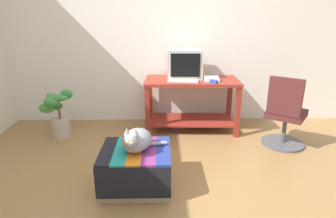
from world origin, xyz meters
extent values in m
plane|color=olive|center=(0.00, 0.00, 0.00)|extent=(14.00, 14.00, 0.00)
cube|color=silver|center=(0.00, 2.05, 1.30)|extent=(8.00, 0.10, 2.60)
cube|color=maroon|center=(-0.30, 1.34, 0.34)|extent=(0.06, 0.06, 0.69)
cube|color=maroon|center=(0.88, 1.30, 0.34)|extent=(0.06, 0.06, 0.69)
cube|color=maroon|center=(0.90, 1.86, 0.34)|extent=(0.06, 0.06, 0.69)
cube|color=maroon|center=(-0.29, 1.90, 0.34)|extent=(0.06, 0.06, 0.69)
cube|color=maroon|center=(0.30, 1.60, 0.14)|extent=(1.18, 0.58, 0.02)
cube|color=maroon|center=(0.30, 1.60, 0.71)|extent=(1.29, 0.68, 0.04)
cube|color=#BCB7A8|center=(0.21, 1.71, 0.74)|extent=(0.34, 0.27, 0.02)
cube|color=#BCB7A8|center=(0.21, 1.71, 0.93)|extent=(0.48, 0.38, 0.39)
cube|color=black|center=(0.20, 1.52, 0.94)|extent=(0.39, 0.02, 0.31)
cube|color=beige|center=(0.17, 1.46, 0.74)|extent=(0.42, 0.20, 0.02)
cube|color=white|center=(0.56, 1.54, 0.75)|extent=(0.22, 0.27, 0.04)
cube|color=tan|center=(-0.36, 0.17, 0.18)|extent=(0.61, 0.54, 0.37)
cube|color=black|center=(-0.36, -0.13, 0.22)|extent=(0.64, 0.01, 0.29)
cube|color=black|center=(-0.61, 0.17, 0.38)|extent=(0.13, 0.58, 0.02)
cube|color=#1E897A|center=(-0.49, 0.17, 0.38)|extent=(0.13, 0.58, 0.02)
cube|color=orange|center=(-0.36, 0.17, 0.38)|extent=(0.13, 0.58, 0.02)
cube|color=#7A2D6B|center=(-0.23, 0.17, 0.38)|extent=(0.13, 0.58, 0.02)
cube|color=navy|center=(-0.10, 0.17, 0.38)|extent=(0.13, 0.58, 0.02)
ellipsoid|color=gray|center=(-0.34, 0.17, 0.48)|extent=(0.34, 0.41, 0.19)
sphere|color=gray|center=(-0.37, 0.04, 0.53)|extent=(0.14, 0.14, 0.14)
cylinder|color=gray|center=(-0.21, 0.24, 0.41)|extent=(0.29, 0.09, 0.04)
cone|color=gray|center=(-0.41, 0.05, 0.62)|extent=(0.06, 0.06, 0.06)
cone|color=gray|center=(-0.34, 0.03, 0.62)|extent=(0.06, 0.06, 0.06)
sphere|color=#C6D151|center=(-0.41, -0.02, 0.54)|extent=(0.02, 0.02, 0.02)
sphere|color=#C6D151|center=(-0.36, -0.03, 0.54)|extent=(0.02, 0.02, 0.02)
cylinder|color=#B7A893|center=(-1.46, 1.35, 0.13)|extent=(0.24, 0.24, 0.25)
cylinder|color=brown|center=(-1.46, 1.35, 0.31)|extent=(0.03, 0.03, 0.12)
ellipsoid|color=#38843D|center=(-1.35, 1.38, 0.59)|extent=(0.16, 0.09, 0.13)
ellipsoid|color=#4C8E42|center=(-1.37, 1.47, 0.57)|extent=(0.13, 0.15, 0.12)
ellipsoid|color=#2D7033|center=(-1.52, 1.45, 0.40)|extent=(0.13, 0.15, 0.10)
ellipsoid|color=#4C8E42|center=(-1.57, 1.45, 0.54)|extent=(0.17, 0.10, 0.08)
ellipsoid|color=#4C8E42|center=(-1.61, 1.33, 0.41)|extent=(0.20, 0.11, 0.13)
ellipsoid|color=#38843D|center=(-1.50, 1.26, 0.52)|extent=(0.20, 0.14, 0.14)
ellipsoid|color=#38843D|center=(-1.41, 1.27, 0.57)|extent=(0.22, 0.12, 0.08)
cylinder|color=#4C4C51|center=(1.42, 1.06, 0.01)|extent=(0.52, 0.52, 0.03)
cylinder|color=#4C4C51|center=(1.42, 1.06, 0.20)|extent=(0.05, 0.05, 0.34)
cube|color=#471E1E|center=(1.42, 1.06, 0.41)|extent=(0.59, 0.59, 0.08)
cube|color=#471E1E|center=(1.30, 0.91, 0.67)|extent=(0.34, 0.28, 0.44)
cube|color=#2342B7|center=(0.56, 1.38, 0.75)|extent=(0.10, 0.11, 0.04)
camera|label=1|loc=(-0.11, -2.17, 1.55)|focal=30.11mm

